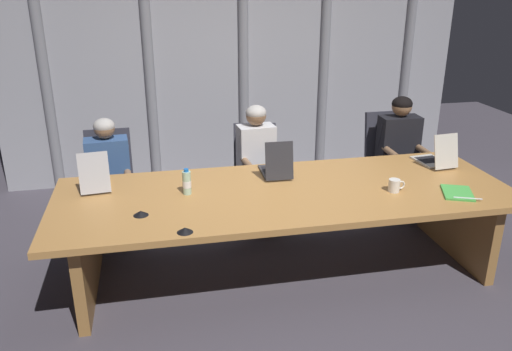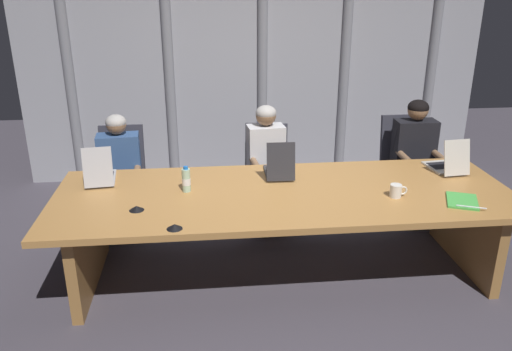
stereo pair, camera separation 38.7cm
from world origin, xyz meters
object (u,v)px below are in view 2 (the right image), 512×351
office_chair_center (403,177)px  spiral_notepad (462,201)px  coffee_mug_near (396,191)px  laptop_left_mid (279,169)px  person_center (416,152)px  office_chair_left_end (123,188)px  conference_mic_middle (136,208)px  laptop_left_end (100,175)px  person_left_mid (268,159)px  person_left_end (119,167)px  water_bottle_primary (186,180)px  laptop_center (447,164)px  office_chair_left_mid (265,184)px  conference_mic_left_side (174,226)px

office_chair_center → spiral_notepad: office_chair_center is taller
coffee_mug_near → spiral_notepad: size_ratio=0.38×
laptop_left_mid → person_center: size_ratio=0.34×
coffee_mug_near → spiral_notepad: coffee_mug_near is taller
office_chair_left_end → person_center: 2.96m
conference_mic_middle → spiral_notepad: (2.44, -0.10, -0.01)m
laptop_left_end → person_left_mid: 1.60m
person_left_mid → conference_mic_middle: size_ratio=10.84×
person_left_end → office_chair_left_end: bearing=179.1°
laptop_left_end → water_bottle_primary: (0.72, -0.28, 0.03)m
person_left_mid → spiral_notepad: 1.87m
laptop_left_end → laptop_center: 2.98m
laptop_left_mid → person_left_end: (-1.44, 0.62, -0.15)m
coffee_mug_near → laptop_left_end: bearing=166.5°
coffee_mug_near → water_bottle_primary: bearing=170.1°
laptop_left_end → water_bottle_primary: bearing=-117.4°
laptop_left_end → conference_mic_middle: bearing=-155.5°
laptop_left_end → office_chair_left_mid: bearing=-68.9°
laptop_left_end → spiral_notepad: bearing=-110.4°
water_bottle_primary → coffee_mug_near: (1.62, -0.28, -0.04)m
laptop_center → coffee_mug_near: bearing=122.6°
office_chair_left_end → laptop_left_mid: bearing=60.9°
laptop_left_end → water_bottle_primary: size_ratio=2.07×
office_chair_left_end → water_bottle_primary: bearing=32.0°
office_chair_left_mid → water_bottle_primary: (-0.76, -1.04, 0.48)m
office_chair_left_end → coffee_mug_near: size_ratio=7.00×
person_left_mid → person_center: bearing=85.1°
office_chair_left_end → conference_mic_left_side: bearing=18.7°
laptop_left_end → coffee_mug_near: size_ratio=3.13×
laptop_center → conference_mic_middle: bearing=96.1°
laptop_left_end → coffee_mug_near: (2.34, -0.56, -0.01)m
office_chair_center → person_center: 0.36m
laptop_left_end → conference_mic_left_side: bearing=-151.4°
laptop_left_mid → office_chair_left_end: (-1.45, 0.78, -0.44)m
laptop_left_end → laptop_center: laptop_left_end is taller
person_left_end → coffee_mug_near: (2.28, -1.16, 0.14)m
laptop_left_end → person_center: size_ratio=0.36×
person_left_mid → water_bottle_primary: 1.17m
coffee_mug_near → person_left_end: bearing=153.0°
laptop_left_mid → laptop_center: 1.48m
office_chair_center → spiral_notepad: (-0.14, -1.47, 0.37)m
spiral_notepad → laptop_left_end: bearing=-171.6°
office_chair_center → person_left_end: size_ratio=0.87×
office_chair_left_mid → person_left_mid: bearing=10.8°
office_chair_left_end → conference_mic_middle: 1.46m
laptop_left_end → office_chair_left_end: laptop_left_end is taller
laptop_left_mid → office_chair_left_mid: (-0.03, 0.78, -0.45)m
person_left_end → spiral_notepad: bearing=59.7°
spiral_notepad → coffee_mug_near: bearing=-175.0°
laptop_left_mid → person_center: 1.62m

